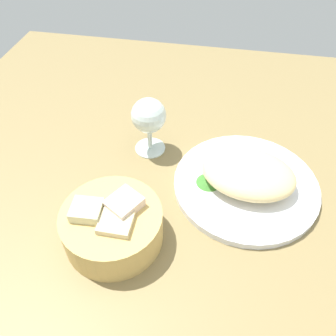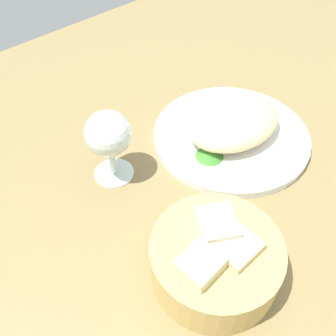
{
  "view_description": "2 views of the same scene",
  "coord_description": "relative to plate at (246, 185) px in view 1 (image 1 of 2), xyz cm",
  "views": [
    {
      "loc": [
        3.46,
        33.22,
        51.22
      ],
      "look_at": [
        11.88,
        -11.66,
        4.12
      ],
      "focal_mm": 37.02,
      "sensor_mm": 36.0,
      "label": 1
    },
    {
      "loc": [
        39.02,
        15.72,
        46.3
      ],
      "look_at": [
        12.27,
        -13.2,
        3.51
      ],
      "focal_mm": 39.94,
      "sensor_mm": 36.0,
      "label": 2
    }
  ],
  "objects": [
    {
      "name": "lettuce_garnish",
      "position": [
        7.16,
        1.32,
        1.36
      ],
      "size": [
        4.78,
        4.78,
        1.31
      ],
      "primitive_type": "cone",
      "color": "#3B7E2D",
      "rests_on": "plate"
    },
    {
      "name": "wine_glass_near",
      "position": [
        20.68,
        -7.51,
        7.64
      ],
      "size": [
        7.14,
        7.14,
        12.55
      ],
      "color": "silver",
      "rests_on": "ground_plane"
    },
    {
      "name": "bread_basket",
      "position": [
        21.73,
        15.66,
        2.94
      ],
      "size": [
        16.71,
        16.71,
        8.38
      ],
      "color": "tan",
      "rests_on": "ground_plane"
    },
    {
      "name": "plate",
      "position": [
        0.0,
        0.0,
        0.0
      ],
      "size": [
        27.83,
        27.83,
        1.4
      ],
      "primitive_type": "cylinder",
      "color": "white",
      "rests_on": "ground_plane"
    },
    {
      "name": "omelette",
      "position": [
        -0.0,
        0.0,
        3.28
      ],
      "size": [
        19.16,
        15.28,
        5.15
      ],
      "primitive_type": "ellipsoid",
      "rotation": [
        0.0,
        0.0,
        -0.13
      ],
      "color": "beige",
      "rests_on": "plate"
    },
    {
      "name": "ground_plane",
      "position": [
        3.17,
        13.19,
        -1.7
      ],
      "size": [
        140.0,
        140.0,
        2.0
      ],
      "primitive_type": "cube",
      "color": "olive"
    }
  ]
}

